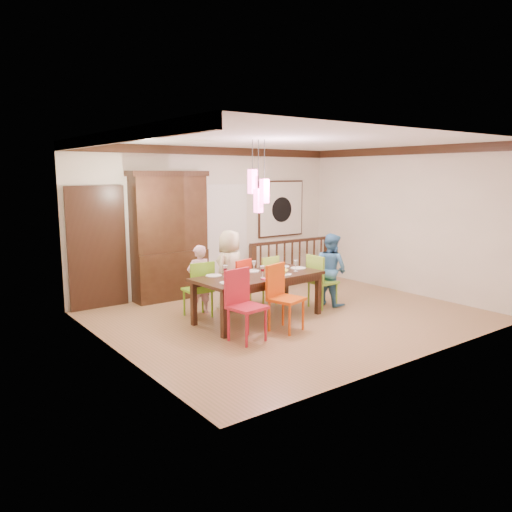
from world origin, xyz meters
TOP-DOWN VIEW (x-y plane):
  - floor at (0.00, 0.00)m, footprint 6.00×6.00m
  - ceiling at (0.00, 0.00)m, footprint 6.00×6.00m
  - wall_back at (0.00, 2.50)m, footprint 6.00×0.00m
  - wall_left at (-3.00, 0.00)m, footprint 0.00×5.00m
  - wall_right at (3.00, 0.00)m, footprint 0.00×5.00m
  - crown_molding at (0.00, 0.00)m, footprint 6.00×5.00m
  - panel_door at (-2.40, 2.45)m, footprint 1.04×0.07m
  - white_doorway at (0.35, 2.46)m, footprint 0.97×0.05m
  - painting at (1.80, 2.46)m, footprint 1.25×0.06m
  - pendant_cluster at (-0.56, 0.16)m, footprint 0.27×0.21m
  - dining_table at (-0.56, 0.16)m, footprint 2.19×1.09m
  - chair_far_left at (-1.27, 0.90)m, footprint 0.46×0.46m
  - chair_far_mid at (-0.51, 0.90)m, footprint 0.51×0.51m
  - chair_far_right at (0.09, 0.87)m, footprint 0.45×0.45m
  - chair_near_left at (-1.34, -0.61)m, footprint 0.52×0.52m
  - chair_near_mid at (-0.58, -0.57)m, footprint 0.57×0.57m
  - chair_end_right at (0.83, 0.08)m, footprint 0.43×0.43m
  - china_hutch at (-1.06, 2.30)m, footprint 1.54×0.46m
  - balustrade at (1.70, 1.95)m, footprint 2.22×0.14m
  - person_far_left at (-1.17, 1.03)m, footprint 0.45×0.32m
  - person_far_mid at (-0.56, 0.99)m, footprint 0.79×0.64m
  - person_end_right at (1.07, 0.14)m, footprint 0.52×0.66m
  - serving_bowl at (-0.24, 0.03)m, footprint 0.39×0.39m
  - small_bowl at (-0.84, 0.29)m, footprint 0.27×0.27m
  - cup_left at (-1.10, -0.02)m, footprint 0.16×0.16m
  - cup_right at (0.00, 0.25)m, footprint 0.15×0.15m
  - plate_far_left at (-1.20, 0.49)m, footprint 0.26×0.26m
  - plate_far_mid at (-0.50, 0.44)m, footprint 0.26×0.26m
  - plate_far_right at (0.19, 0.46)m, footprint 0.26×0.26m
  - plate_near_left at (-1.31, -0.09)m, footprint 0.26×0.26m
  - plate_near_mid at (-0.24, -0.10)m, footprint 0.26×0.26m
  - plate_end_right at (0.31, 0.17)m, footprint 0.26×0.26m
  - wine_glass_a at (-1.10, 0.32)m, footprint 0.08×0.08m
  - wine_glass_b at (-0.49, 0.37)m, footprint 0.08×0.08m
  - wine_glass_c at (-0.66, -0.08)m, footprint 0.08×0.08m
  - wine_glass_d at (0.12, 0.01)m, footprint 0.08×0.08m
  - napkin at (-0.66, -0.23)m, footprint 0.18×0.14m

SIDE VIEW (x-z plane):
  - floor at x=0.00m, z-range 0.00..0.00m
  - balustrade at x=1.70m, z-range 0.02..0.98m
  - chair_far_right at x=0.09m, z-range 0.07..0.97m
  - chair_far_mid at x=-0.51m, z-range 0.07..0.97m
  - chair_far_left at x=-1.27m, z-range 0.07..1.02m
  - chair_end_right at x=0.83m, z-range 0.07..1.03m
  - chair_near_mid at x=-0.58m, z-range 0.07..1.09m
  - chair_near_left at x=-1.34m, z-range 0.07..1.10m
  - person_far_left at x=-1.17m, z-range 0.00..1.19m
  - person_end_right at x=1.07m, z-range 0.00..1.31m
  - dining_table at x=-0.56m, z-range 0.29..1.04m
  - person_far_mid at x=-0.56m, z-range 0.00..1.40m
  - plate_far_left at x=-1.20m, z-range 0.75..0.76m
  - plate_far_mid at x=-0.50m, z-range 0.75..0.76m
  - plate_far_right at x=0.19m, z-range 0.75..0.76m
  - plate_near_left at x=-1.31m, z-range 0.75..0.76m
  - plate_near_mid at x=-0.24m, z-range 0.75..0.76m
  - plate_end_right at x=0.31m, z-range 0.75..0.76m
  - napkin at x=-0.66m, z-range 0.75..0.76m
  - small_bowl at x=-0.84m, z-range 0.75..0.82m
  - serving_bowl at x=-0.24m, z-range 0.75..0.82m
  - cup_right at x=0.00m, z-range 0.75..0.85m
  - cup_left at x=-1.10m, z-range 0.75..0.86m
  - wine_glass_a at x=-1.10m, z-range 0.75..0.94m
  - wine_glass_b at x=-0.49m, z-range 0.75..0.94m
  - wine_glass_c at x=-0.66m, z-range 0.75..0.94m
  - wine_glass_d at x=0.12m, z-range 0.75..0.94m
  - panel_door at x=-2.40m, z-range -0.07..2.17m
  - white_doorway at x=0.35m, z-range -0.06..2.16m
  - china_hutch at x=-1.06m, z-range 0.00..2.43m
  - wall_back at x=0.00m, z-range -1.55..4.45m
  - wall_left at x=-3.00m, z-range -1.05..3.95m
  - wall_right at x=3.00m, z-range -1.05..3.95m
  - painting at x=1.80m, z-range 0.97..2.22m
  - pendant_cluster at x=-0.56m, z-range 1.54..2.68m
  - crown_molding at x=0.00m, z-range 2.74..2.90m
  - ceiling at x=0.00m, z-range 2.90..2.90m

